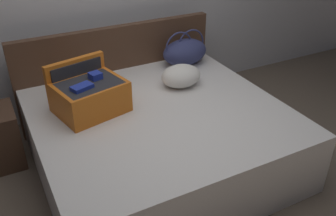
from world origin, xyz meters
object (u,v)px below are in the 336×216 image
object	(u,v)px
bed	(160,138)
duffel_bag	(185,52)
pillow_near_headboard	(181,76)
hard_case_large	(89,94)

from	to	relation	value
bed	duffel_bag	bearing A→B (deg)	48.54
bed	pillow_near_headboard	distance (m)	0.60
hard_case_large	pillow_near_headboard	size ratio (longest dim) A/B	1.62
hard_case_large	duffel_bag	size ratio (longest dim) A/B	1.22
hard_case_large	duffel_bag	xyz separation A→B (m)	(1.10, 0.44, -0.01)
duffel_bag	pillow_near_headboard	xyz separation A→B (m)	(-0.26, -0.39, -0.04)
duffel_bag	pillow_near_headboard	world-z (taller)	duffel_bag
bed	duffel_bag	size ratio (longest dim) A/B	4.00
bed	hard_case_large	xyz separation A→B (m)	(-0.48, 0.27, 0.40)
pillow_near_headboard	duffel_bag	bearing A→B (deg)	56.17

